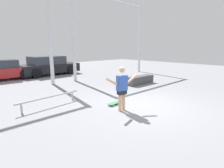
% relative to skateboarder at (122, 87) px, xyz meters
% --- Properties ---
extents(ground_plane, '(36.00, 36.00, 0.00)m').
position_rel_skateboarder_xyz_m(ground_plane, '(0.93, -0.17, -0.82)').
color(ground_plane, gray).
extents(skateboarder, '(1.27, 0.29, 1.48)m').
position_rel_skateboarder_xyz_m(skateboarder, '(0.00, 0.00, 0.00)').
color(skateboarder, '#DBAD89').
rests_on(skateboarder, ground_plane).
extents(skateboard, '(0.78, 0.27, 0.08)m').
position_rel_skateboarder_xyz_m(skateboard, '(0.33, 0.60, -0.76)').
color(skateboard, '#338C4C').
rests_on(skateboard, ground_plane).
extents(grind_box, '(1.88, 0.52, 0.47)m').
position_rel_skateboarder_xyz_m(grind_box, '(3.93, 2.27, -0.59)').
color(grind_box, '#47474C').
rests_on(grind_box, ground_plane).
extents(grind_rail, '(2.40, 0.31, 0.37)m').
position_rel_skateboarder_xyz_m(grind_rail, '(-1.57, 2.09, -0.53)').
color(grind_rail, '#B7BABF').
rests_on(grind_rail, ground_plane).
extents(canopy_support_right, '(6.60, 0.20, 5.47)m').
position_rel_skateboarder_xyz_m(canopy_support_right, '(4.86, 5.64, 2.64)').
color(canopy_support_right, silver).
rests_on(canopy_support_right, ground_plane).
extents(parked_car_red, '(4.20, 2.05, 1.30)m').
position_rel_skateboarder_xyz_m(parked_car_red, '(-1.69, 9.27, -0.19)').
color(parked_car_red, red).
rests_on(parked_car_red, ground_plane).
extents(parked_car_black, '(4.46, 2.09, 1.42)m').
position_rel_skateboarder_xyz_m(parked_car_black, '(1.53, 9.18, -0.13)').
color(parked_car_black, black).
rests_on(parked_car_black, ground_plane).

